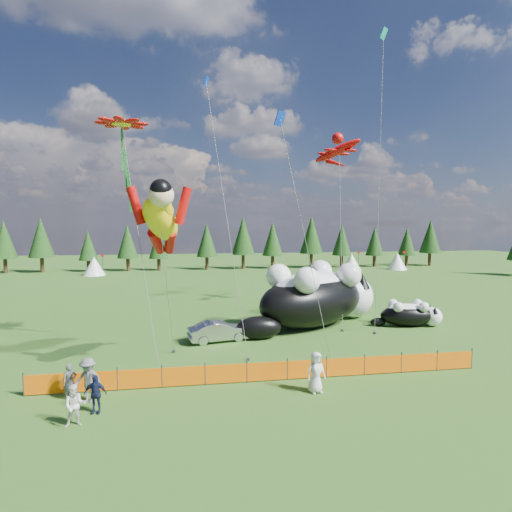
{
  "coord_description": "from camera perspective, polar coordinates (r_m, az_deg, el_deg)",
  "views": [
    {
      "loc": [
        -3.47,
        -21.54,
        7.67
      ],
      "look_at": [
        0.55,
        4.0,
        5.55
      ],
      "focal_mm": 28.0,
      "sensor_mm": 36.0,
      "label": 1
    }
  ],
  "objects": [
    {
      "name": "ground",
      "position": [
        23.13,
        0.2,
        -14.69
      ],
      "size": [
        160.0,
        160.0,
        0.0
      ],
      "primitive_type": "plane",
      "color": "#123309",
      "rests_on": "ground"
    },
    {
      "name": "safety_fence",
      "position": [
        20.18,
        1.61,
        -16.13
      ],
      "size": [
        22.06,
        0.06,
        1.1
      ],
      "color": "#262626",
      "rests_on": "ground"
    },
    {
      "name": "tree_line",
      "position": [
        66.73,
        -5.95,
        1.51
      ],
      "size": [
        90.0,
        4.0,
        8.0
      ],
      "primitive_type": null,
      "color": "black",
      "rests_on": "ground"
    },
    {
      "name": "festival_tents",
      "position": [
        63.53,
        4.27,
        -0.99
      ],
      "size": [
        50.0,
        3.2,
        2.8
      ],
      "primitive_type": null,
      "color": "white",
      "rests_on": "ground"
    },
    {
      "name": "cat_large",
      "position": [
        30.51,
        8.87,
        -5.62
      ],
      "size": [
        11.91,
        8.89,
        4.73
      ],
      "rotation": [
        0.0,
        0.0,
        0.53
      ],
      "color": "black",
      "rests_on": "ground"
    },
    {
      "name": "cat_small",
      "position": [
        32.27,
        21.17,
        -7.71
      ],
      "size": [
        5.35,
        2.48,
        1.94
      ],
      "rotation": [
        0.0,
        0.0,
        -0.16
      ],
      "color": "black",
      "rests_on": "ground"
    },
    {
      "name": "car",
      "position": [
        26.57,
        -5.32,
        -10.65
      ],
      "size": [
        4.19,
        2.21,
        1.31
      ],
      "primitive_type": "imported",
      "rotation": [
        0.0,
        0.0,
        1.79
      ],
      "color": "#B6B5BB",
      "rests_on": "ground"
    },
    {
      "name": "spectator_a",
      "position": [
        19.95,
        -25.06,
        -15.96
      ],
      "size": [
        0.66,
        0.52,
        1.58
      ],
      "primitive_type": "imported",
      "rotation": [
        0.0,
        0.0,
        0.27
      ],
      "color": "#58595D",
      "rests_on": "ground"
    },
    {
      "name": "spectator_b",
      "position": [
        17.47,
        -24.47,
        -18.88
      ],
      "size": [
        0.85,
        0.58,
        1.62
      ],
      "primitive_type": "imported",
      "rotation": [
        0.0,
        0.0,
        0.16
      ],
      "color": "silver",
      "rests_on": "ground"
    },
    {
      "name": "spectator_c",
      "position": [
        18.27,
        -21.98,
        -17.81
      ],
      "size": [
        0.98,
        0.59,
        1.57
      ],
      "primitive_type": "imported",
      "rotation": [
        0.0,
        0.0,
        -0.13
      ],
      "color": "#131A36",
      "rests_on": "ground"
    },
    {
      "name": "spectator_d",
      "position": [
        19.33,
        -22.86,
        -16.0
      ],
      "size": [
        1.37,
        0.93,
        1.93
      ],
      "primitive_type": "imported",
      "rotation": [
        0.0,
        0.0,
        -0.25
      ],
      "color": "#58595D",
      "rests_on": "ground"
    },
    {
      "name": "spectator_e",
      "position": [
        19.02,
        8.55,
        -16.11
      ],
      "size": [
        1.02,
        0.78,
        1.87
      ],
      "primitive_type": "imported",
      "rotation": [
        0.0,
        0.0,
        0.22
      ],
      "color": "silver",
      "rests_on": "ground"
    },
    {
      "name": "superhero_kite",
      "position": [
        20.9,
        -13.41,
        4.96
      ],
      "size": [
        5.2,
        5.64,
        10.19
      ],
      "color": "yellow",
      "rests_on": "ground"
    },
    {
      "name": "gecko_kite",
      "position": [
        37.54,
        11.56,
        14.51
      ],
      "size": [
        6.91,
        11.55,
        16.46
      ],
      "color": "#B70909",
      "rests_on": "ground"
    },
    {
      "name": "flower_kite",
      "position": [
        25.88,
        -18.63,
        17.15
      ],
      "size": [
        4.56,
        8.16,
        14.92
      ],
      "color": "#B70909",
      "rests_on": "ground"
    },
    {
      "name": "diamond_kite_a",
      "position": [
        29.08,
        -6.78,
        21.42
      ],
      "size": [
        2.25,
        7.31,
        18.58
      ],
      "color": "#0C31B9",
      "rests_on": "ground"
    },
    {
      "name": "diamond_kite_b",
      "position": [
        35.51,
        17.73,
        26.52
      ],
      "size": [
        2.79,
        4.73,
        23.04
      ],
      "color": "#0DA58F",
      "rests_on": "ground"
    },
    {
      "name": "diamond_kite_c",
      "position": [
        20.52,
        3.84,
        17.27
      ],
      "size": [
        3.16,
        1.32,
        13.5
      ],
      "color": "#0C31B9",
      "rests_on": "ground"
    }
  ]
}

